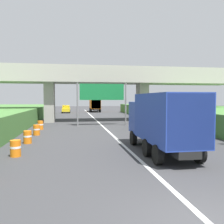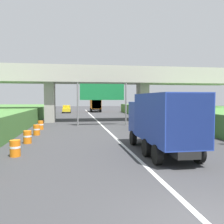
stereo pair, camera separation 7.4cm
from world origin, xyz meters
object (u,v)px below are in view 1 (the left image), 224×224
object	(u,v)px
truck_blue	(162,120)
construction_barrel_3	(37,130)
truck_black	(162,111)
car_yellow	(66,109)
construction_barrel_4	(40,125)
construction_barrel_1	(15,148)
construction_barrel_2	(28,137)
overhead_highway_sign	(102,94)
truck_orange	(95,104)

from	to	relation	value
truck_blue	construction_barrel_3	distance (m)	11.77
truck_blue	truck_black	size ratio (longest dim) A/B	1.00
car_yellow	construction_barrel_4	distance (m)	29.83
construction_barrel_1	construction_barrel_2	xyz separation A→B (m)	(-0.07, 3.91, 0.00)
truck_blue	truck_black	bearing A→B (deg)	68.97
overhead_highway_sign	construction_barrel_4	distance (m)	7.86
construction_barrel_1	construction_barrel_2	bearing A→B (deg)	91.05
truck_orange	construction_barrel_1	size ratio (longest dim) A/B	8.11
truck_black	construction_barrel_2	size ratio (longest dim) A/B	8.11
truck_orange	construction_barrel_2	xyz separation A→B (m)	(-8.44, -40.84, -1.47)
construction_barrel_1	truck_blue	bearing A→B (deg)	-3.61
construction_barrel_3	construction_barrel_4	xyz separation A→B (m)	(-0.18, 3.91, 0.00)
truck_blue	overhead_highway_sign	bearing A→B (deg)	96.45
construction_barrel_2	construction_barrel_3	xyz separation A→B (m)	(0.05, 3.91, 0.00)
truck_orange	construction_barrel_4	xyz separation A→B (m)	(-8.57, -33.02, -1.47)
truck_black	car_yellow	distance (m)	34.45
overhead_highway_sign	truck_blue	xyz separation A→B (m)	(1.68, -14.87, -1.73)
construction_barrel_1	truck_orange	bearing A→B (deg)	79.41
truck_orange	car_yellow	xyz separation A→B (m)	(-6.80, -3.25, -1.08)
construction_barrel_2	construction_barrel_3	distance (m)	3.91
truck_orange	truck_blue	bearing A→B (deg)	-90.26
overhead_highway_sign	car_yellow	bearing A→B (deg)	100.24
car_yellow	construction_barrel_3	bearing A→B (deg)	-92.71
truck_black	construction_barrel_4	size ratio (longest dim) A/B	8.11
truck_blue	construction_barrel_1	size ratio (longest dim) A/B	8.11
overhead_highway_sign	truck_orange	size ratio (longest dim) A/B	0.81
construction_barrel_1	construction_barrel_2	distance (m)	3.91
overhead_highway_sign	construction_barrel_1	size ratio (longest dim) A/B	6.53
truck_black	construction_barrel_1	world-z (taller)	truck_black
overhead_highway_sign	construction_barrel_3	xyz separation A→B (m)	(-6.50, -6.53, -3.21)
construction_barrel_1	car_yellow	bearing A→B (deg)	87.83
truck_blue	construction_barrel_2	distance (m)	9.46
overhead_highway_sign	truck_orange	world-z (taller)	overhead_highway_sign
construction_barrel_2	construction_barrel_3	size ratio (longest dim) A/B	1.00
truck_black	construction_barrel_1	xyz separation A→B (m)	(-11.65, -8.58, -1.47)
overhead_highway_sign	construction_barrel_4	bearing A→B (deg)	-158.56
truck_orange	construction_barrel_4	bearing A→B (deg)	-104.55
car_yellow	truck_blue	bearing A→B (deg)	-81.09
truck_black	construction_barrel_1	size ratio (longest dim) A/B	8.11
construction_barrel_4	construction_barrel_2	bearing A→B (deg)	-89.03
overhead_highway_sign	truck_black	xyz separation A→B (m)	(5.18, -5.77, -1.73)
overhead_highway_sign	construction_barrel_3	size ratio (longest dim) A/B	6.53
construction_barrel_1	construction_barrel_3	distance (m)	7.82
truck_blue	car_yellow	bearing A→B (deg)	98.91
car_yellow	construction_barrel_1	xyz separation A→B (m)	(-1.57, -41.50, -0.40)
overhead_highway_sign	car_yellow	size ratio (longest dim) A/B	1.43
construction_barrel_3	overhead_highway_sign	bearing A→B (deg)	45.15
construction_barrel_3	construction_barrel_2	bearing A→B (deg)	-90.72
truck_orange	construction_barrel_2	world-z (taller)	truck_orange
truck_black	construction_barrel_2	world-z (taller)	truck_black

